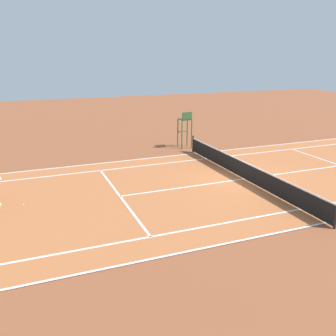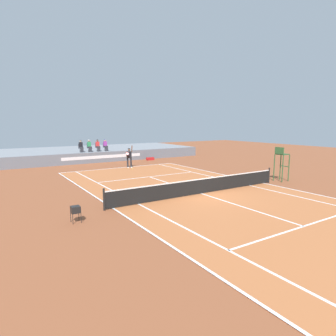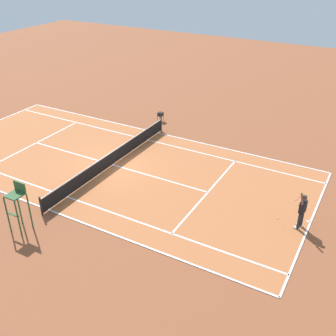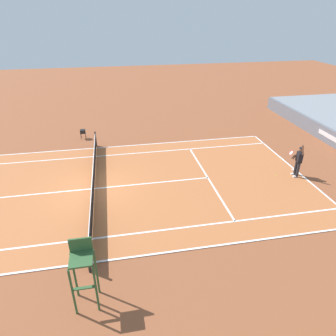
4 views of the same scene
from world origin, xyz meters
name	(u,v)px [view 3 (image 3 of 4)]	position (x,y,z in m)	size (l,w,h in m)	color
ground_plane	(113,165)	(0.00, 0.00, 0.00)	(80.00, 80.00, 0.00)	brown
court	(113,165)	(0.00, 0.00, 0.01)	(11.08, 23.88, 0.03)	#B76638
net	(112,158)	(0.00, 0.00, 0.52)	(11.98, 0.10, 1.07)	black
tennis_player	(302,211)	(0.71, 11.47, 0.99)	(0.81, 0.62, 2.08)	#232328
tennis_ball	(278,218)	(0.52, 10.40, 0.03)	(0.07, 0.07, 0.07)	#D1E533
umpire_chair	(17,201)	(7.20, 0.00, 1.56)	(0.77, 0.77, 2.44)	#2D562D
ball_hopper	(160,114)	(-7.53, -0.98, 0.57)	(0.36, 0.36, 0.70)	black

